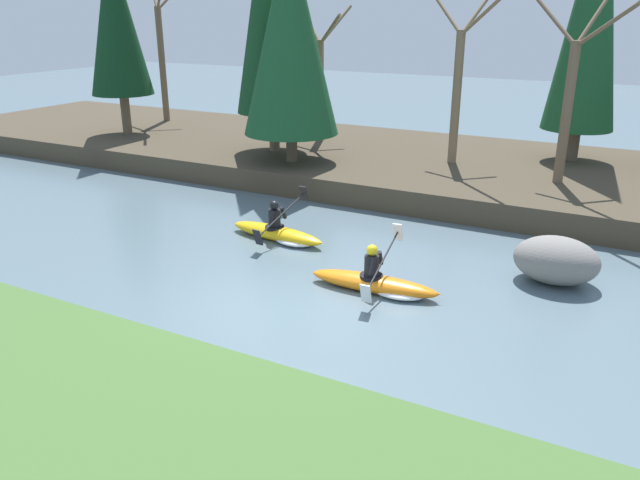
# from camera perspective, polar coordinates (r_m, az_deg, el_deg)

# --- Properties ---
(ground_plane) EXTENTS (90.00, 90.00, 0.00)m
(ground_plane) POSITION_cam_1_polar(r_m,az_deg,el_deg) (12.14, -3.46, -6.27)
(ground_plane) COLOR slate
(riverbank_far) EXTENTS (44.00, 8.87, 0.72)m
(riverbank_far) POSITION_cam_1_polar(r_m,az_deg,el_deg) (21.59, 11.85, 6.33)
(riverbank_far) COLOR #473D2D
(riverbank_far) RESTS_ON ground
(conifer_tree_far_left) EXTENTS (2.38, 2.38, 7.28)m
(conifer_tree_far_left) POSITION_cam_1_polar(r_m,az_deg,el_deg) (26.25, -18.19, 18.72)
(conifer_tree_far_left) COLOR brown
(conifer_tree_far_left) RESTS_ON riverbank_far
(conifer_tree_mid_left) EXTENTS (3.04, 3.04, 7.14)m
(conifer_tree_mid_left) POSITION_cam_1_polar(r_m,az_deg,el_deg) (20.22, -2.77, 18.39)
(conifer_tree_mid_left) COLOR brown
(conifer_tree_mid_left) RESTS_ON riverbank_far
(conifer_tree_centre) EXTENTS (2.25, 2.25, 8.73)m
(conifer_tree_centre) POSITION_cam_1_polar(r_m,az_deg,el_deg) (21.95, 23.73, 19.18)
(conifer_tree_centre) COLOR brown
(conifer_tree_centre) RESTS_ON riverbank_far
(bare_tree_upstream) EXTENTS (3.55, 3.51, 6.45)m
(bare_tree_upstream) POSITION_cam_1_polar(r_m,az_deg,el_deg) (29.17, -14.20, 16.47)
(bare_tree_upstream) COLOR brown
(bare_tree_upstream) RESTS_ON riverbank_far
(bare_tree_mid_upstream) EXTENTS (2.73, 2.69, 4.87)m
(bare_tree_mid_upstream) POSITION_cam_1_polar(r_m,az_deg,el_deg) (23.95, 0.10, 14.56)
(bare_tree_mid_upstream) COLOR #7A664C
(bare_tree_mid_upstream) RESTS_ON riverbank_far
(bare_tree_mid_downstream) EXTENTS (3.05, 3.01, 5.48)m
(bare_tree_mid_downstream) POSITION_cam_1_polar(r_m,az_deg,el_deg) (20.66, 12.57, 13.98)
(bare_tree_mid_downstream) COLOR #7A664C
(bare_tree_mid_downstream) RESTS_ON riverbank_far
(bare_tree_downstream) EXTENTS (2.90, 2.87, 5.21)m
(bare_tree_downstream) POSITION_cam_1_polar(r_m,az_deg,el_deg) (19.02, 21.89, 12.13)
(bare_tree_downstream) COLOR brown
(bare_tree_downstream) RESTS_ON riverbank_far
(kayaker_lead) EXTENTS (2.79, 2.07, 1.20)m
(kayaker_lead) POSITION_cam_1_polar(r_m,az_deg,el_deg) (12.77, 5.40, -3.94)
(kayaker_lead) COLOR orange
(kayaker_lead) RESTS_ON ground
(kayaker_middle) EXTENTS (2.79, 2.07, 1.20)m
(kayaker_middle) POSITION_cam_1_polar(r_m,az_deg,el_deg) (15.56, -3.67, 0.65)
(kayaker_middle) COLOR yellow
(kayaker_middle) RESTS_ON ground
(boulder_midstream) EXTENTS (1.75, 1.37, 0.99)m
(boulder_midstream) POSITION_cam_1_polar(r_m,az_deg,el_deg) (13.97, 20.79, -1.73)
(boulder_midstream) COLOR gray
(boulder_midstream) RESTS_ON ground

